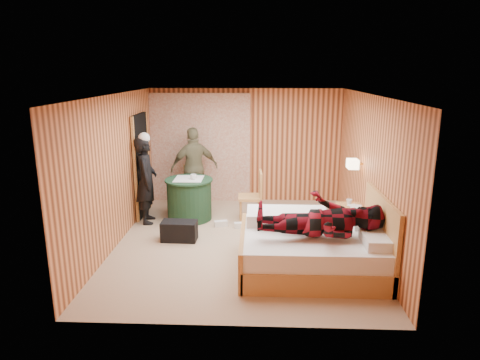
{
  "coord_description": "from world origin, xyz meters",
  "views": [
    {
      "loc": [
        0.27,
        -6.87,
        2.88
      ],
      "look_at": [
        -0.03,
        0.22,
        1.05
      ],
      "focal_mm": 32.0,
      "sensor_mm": 36.0,
      "label": 1
    }
  ],
  "objects_px": {
    "round_table": "(189,199)",
    "bed": "(314,248)",
    "chair_near": "(255,192)",
    "duffel_bag": "(179,231)",
    "wall_lamp": "(353,164)",
    "man_on_bed": "(321,210)",
    "man_at_table": "(195,168)",
    "chair_far": "(194,183)",
    "woman_standing": "(146,180)",
    "nightstand": "(349,222)"
  },
  "relations": [
    {
      "from": "round_table",
      "to": "chair_far",
      "type": "distance_m",
      "value": 0.74
    },
    {
      "from": "bed",
      "to": "nightstand",
      "type": "bearing_deg",
      "value": 57.36
    },
    {
      "from": "duffel_bag",
      "to": "chair_far",
      "type": "bearing_deg",
      "value": 92.2
    },
    {
      "from": "man_at_table",
      "to": "man_on_bed",
      "type": "xyz_separation_m",
      "value": [
        2.22,
        -3.13,
        0.14
      ]
    },
    {
      "from": "chair_near",
      "to": "duffel_bag",
      "type": "height_order",
      "value": "chair_near"
    },
    {
      "from": "wall_lamp",
      "to": "nightstand",
      "type": "bearing_deg",
      "value": -100.51
    },
    {
      "from": "duffel_bag",
      "to": "woman_standing",
      "type": "bearing_deg",
      "value": 132.44
    },
    {
      "from": "chair_far",
      "to": "bed",
      "type": "bearing_deg",
      "value": -63.43
    },
    {
      "from": "wall_lamp",
      "to": "duffel_bag",
      "type": "xyz_separation_m",
      "value": [
        -3.0,
        -0.41,
        -1.13
      ]
    },
    {
      "from": "man_on_bed",
      "to": "duffel_bag",
      "type": "bearing_deg",
      "value": 151.02
    },
    {
      "from": "round_table",
      "to": "chair_far",
      "type": "bearing_deg",
      "value": 91.24
    },
    {
      "from": "man_at_table",
      "to": "man_on_bed",
      "type": "bearing_deg",
      "value": 104.27
    },
    {
      "from": "nightstand",
      "to": "man_at_table",
      "type": "distance_m",
      "value": 3.46
    },
    {
      "from": "nightstand",
      "to": "round_table",
      "type": "distance_m",
      "value": 3.1
    },
    {
      "from": "man_at_table",
      "to": "duffel_bag",
      "type": "bearing_deg",
      "value": 68.69
    },
    {
      "from": "wall_lamp",
      "to": "chair_far",
      "type": "distance_m",
      "value": 3.42
    },
    {
      "from": "wall_lamp",
      "to": "round_table",
      "type": "xyz_separation_m",
      "value": [
        -2.99,
        0.7,
        -0.88
      ]
    },
    {
      "from": "wall_lamp",
      "to": "woman_standing",
      "type": "height_order",
      "value": "woman_standing"
    },
    {
      "from": "round_table",
      "to": "man_on_bed",
      "type": "height_order",
      "value": "man_on_bed"
    },
    {
      "from": "nightstand",
      "to": "man_on_bed",
      "type": "height_order",
      "value": "man_on_bed"
    },
    {
      "from": "bed",
      "to": "man_at_table",
      "type": "xyz_separation_m",
      "value": [
        -2.19,
        2.9,
        0.53
      ]
    },
    {
      "from": "chair_near",
      "to": "woman_standing",
      "type": "height_order",
      "value": "woman_standing"
    },
    {
      "from": "chair_far",
      "to": "chair_near",
      "type": "distance_m",
      "value": 1.53
    },
    {
      "from": "nightstand",
      "to": "duffel_bag",
      "type": "xyz_separation_m",
      "value": [
        -2.96,
        -0.18,
        -0.14
      ]
    },
    {
      "from": "duffel_bag",
      "to": "bed",
      "type": "bearing_deg",
      "value": -22.59
    },
    {
      "from": "wall_lamp",
      "to": "nightstand",
      "type": "relative_size",
      "value": 0.42
    },
    {
      "from": "chair_near",
      "to": "man_on_bed",
      "type": "xyz_separation_m",
      "value": [
        0.93,
        -2.28,
        0.42
      ]
    },
    {
      "from": "wall_lamp",
      "to": "chair_far",
      "type": "bearing_deg",
      "value": 154.53
    },
    {
      "from": "chair_near",
      "to": "woman_standing",
      "type": "xyz_separation_m",
      "value": [
        -2.07,
        -0.14,
        0.26
      ]
    },
    {
      "from": "chair_near",
      "to": "man_at_table",
      "type": "height_order",
      "value": "man_at_table"
    },
    {
      "from": "bed",
      "to": "duffel_bag",
      "type": "distance_m",
      "value": 2.42
    },
    {
      "from": "chair_far",
      "to": "nightstand",
      "type": "bearing_deg",
      "value": -40.48
    },
    {
      "from": "nightstand",
      "to": "chair_near",
      "type": "xyz_separation_m",
      "value": [
        -1.66,
        0.86,
        0.27
      ]
    },
    {
      "from": "wall_lamp",
      "to": "man_on_bed",
      "type": "height_order",
      "value": "man_on_bed"
    },
    {
      "from": "man_at_table",
      "to": "round_table",
      "type": "bearing_deg",
      "value": 68.94
    },
    {
      "from": "woman_standing",
      "to": "man_on_bed",
      "type": "height_order",
      "value": "man_on_bed"
    },
    {
      "from": "bed",
      "to": "man_at_table",
      "type": "height_order",
      "value": "man_at_table"
    },
    {
      "from": "chair_near",
      "to": "duffel_bag",
      "type": "distance_m",
      "value": 1.71
    },
    {
      "from": "woman_standing",
      "to": "bed",
      "type": "bearing_deg",
      "value": -132.04
    },
    {
      "from": "wall_lamp",
      "to": "bed",
      "type": "distance_m",
      "value": 1.9
    },
    {
      "from": "round_table",
      "to": "man_at_table",
      "type": "xyz_separation_m",
      "value": [
        0.0,
        0.78,
        0.45
      ]
    },
    {
      "from": "woman_standing",
      "to": "man_on_bed",
      "type": "bearing_deg",
      "value": -134.8
    },
    {
      "from": "nightstand",
      "to": "man_at_table",
      "type": "height_order",
      "value": "man_at_table"
    },
    {
      "from": "bed",
      "to": "woman_standing",
      "type": "relative_size",
      "value": 1.26
    },
    {
      "from": "round_table",
      "to": "bed",
      "type": "bearing_deg",
      "value": -44.06
    },
    {
      "from": "chair_far",
      "to": "woman_standing",
      "type": "bearing_deg",
      "value": -140.25
    },
    {
      "from": "woman_standing",
      "to": "man_on_bed",
      "type": "relative_size",
      "value": 0.95
    },
    {
      "from": "wall_lamp",
      "to": "woman_standing",
      "type": "xyz_separation_m",
      "value": [
        -3.77,
        0.49,
        -0.46
      ]
    },
    {
      "from": "bed",
      "to": "woman_standing",
      "type": "bearing_deg",
      "value": 147.27
    },
    {
      "from": "nightstand",
      "to": "woman_standing",
      "type": "xyz_separation_m",
      "value": [
        -3.73,
        0.72,
        0.53
      ]
    }
  ]
}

